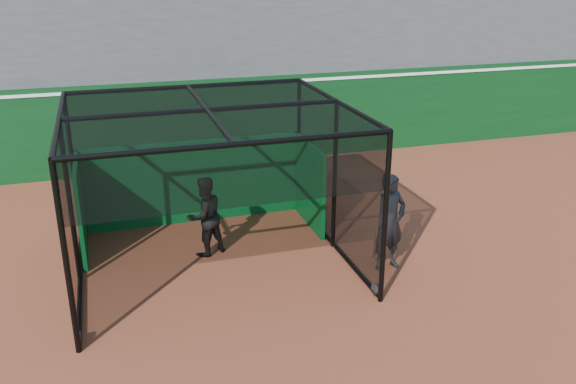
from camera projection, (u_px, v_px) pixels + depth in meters
name	position (u px, v px, depth m)	size (l,w,h in m)	color
ground	(296.00, 311.00, 10.38)	(120.00, 120.00, 0.00)	brown
outfield_wall	(205.00, 121.00, 17.52)	(50.00, 0.50, 2.50)	#093513
batting_cage	(210.00, 190.00, 11.54)	(5.14, 4.72, 3.08)	black
batter	(205.00, 216.00, 12.16)	(0.80, 0.62, 1.65)	black
on_deck_player	(390.00, 222.00, 11.55)	(0.80, 0.64, 1.91)	black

